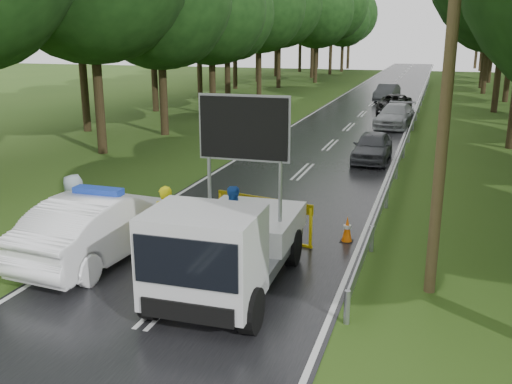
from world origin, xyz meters
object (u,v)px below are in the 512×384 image
at_px(barrier, 264,208).
at_px(officer, 166,222).
at_px(queue_car_first, 372,147).
at_px(queue_car_third, 395,104).
at_px(queue_car_second, 395,116).
at_px(police_sedan, 101,226).
at_px(queue_car_fourth, 387,93).
at_px(work_truck, 226,245).
at_px(civilian, 235,219).

height_order(barrier, officer, officer).
bearing_deg(queue_car_first, queue_car_third, 91.86).
bearing_deg(queue_car_second, officer, -92.76).
relative_size(police_sedan, queue_car_first, 1.36).
relative_size(queue_car_third, queue_car_fourth, 1.12).
height_order(police_sedan, work_truck, work_truck).
xyz_separation_m(barrier, officer, (-1.91, -2.00, 0.03)).
height_order(police_sedan, queue_car_first, police_sedan).
bearing_deg(officer, queue_car_third, -114.40).
bearing_deg(civilian, queue_car_first, 38.43).
xyz_separation_m(work_truck, civilian, (-0.67, 2.45, -0.25)).
bearing_deg(civilian, barrier, 23.59).
xyz_separation_m(work_truck, queue_car_third, (1.09, 30.37, -0.45)).
bearing_deg(work_truck, barrier, 92.18).
bearing_deg(work_truck, officer, 144.34).
relative_size(officer, queue_car_first, 0.49).
bearing_deg(queue_car_second, police_sedan, -96.21).
relative_size(civilian, queue_car_fourth, 0.41).
height_order(barrier, queue_car_third, queue_car_third).
height_order(work_truck, civilian, work_truck).
bearing_deg(barrier, officer, -121.11).
bearing_deg(barrier, civilian, -102.16).
relative_size(barrier, officer, 1.52).
relative_size(work_truck, queue_car_second, 1.11).
distance_m(work_truck, queue_car_second, 24.43).
distance_m(civilian, queue_car_first, 12.13).
xyz_separation_m(barrier, queue_car_third, (1.29, 26.92, -0.25)).
bearing_deg(civilian, officer, 172.92).
xyz_separation_m(queue_car_first, queue_car_fourth, (-1.57, 23.42, 0.05)).
xyz_separation_m(barrier, civilian, (-0.46, -1.00, -0.05)).
relative_size(queue_car_first, queue_car_second, 0.81).
xyz_separation_m(work_truck, queue_car_fourth, (-0.13, 37.81, -0.42)).
height_order(police_sedan, queue_car_fourth, police_sedan).
bearing_deg(police_sedan, queue_car_third, -94.89).
xyz_separation_m(officer, queue_car_third, (3.21, 28.92, -0.28)).
bearing_deg(civilian, work_truck, -116.34).
bearing_deg(queue_car_fourth, queue_car_second, -76.34).
height_order(barrier, queue_car_first, queue_car_first).
height_order(police_sedan, barrier, police_sedan).
height_order(work_truck, queue_car_third, work_truck).
distance_m(civilian, queue_car_fourth, 35.37).
bearing_deg(work_truck, queue_car_fourth, 88.97).
distance_m(officer, queue_car_third, 29.10).
xyz_separation_m(police_sedan, queue_car_first, (5.10, 13.45, -0.19)).
distance_m(officer, queue_car_second, 23.22).
bearing_deg(queue_car_first, officer, -104.72).
relative_size(civilian, queue_car_second, 0.37).
bearing_deg(queue_car_second, work_truck, -87.30).
height_order(police_sedan, queue_car_second, police_sedan).
distance_m(work_truck, queue_car_first, 14.47).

